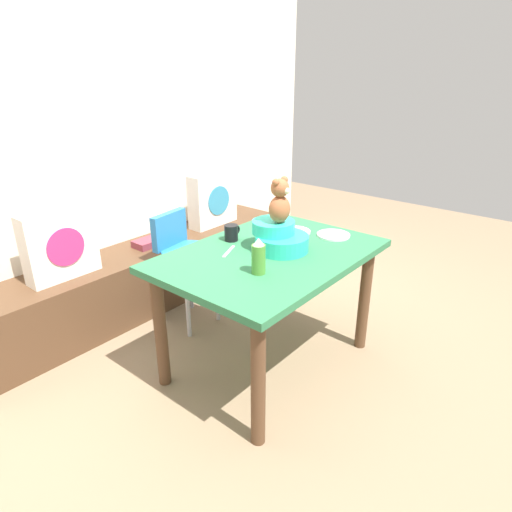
{
  "coord_description": "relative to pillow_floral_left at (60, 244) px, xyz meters",
  "views": [
    {
      "loc": [
        -1.8,
        -1.39,
        1.68
      ],
      "look_at": [
        0.0,
        0.1,
        0.69
      ],
      "focal_mm": 31.17,
      "sensor_mm": 36.0,
      "label": 1
    }
  ],
  "objects": [
    {
      "name": "ground_plane",
      "position": [
        0.61,
        -1.17,
        -0.68
      ],
      "size": [
        8.0,
        8.0,
        0.0
      ],
      "primitive_type": "plane",
      "color": "#8C7256"
    },
    {
      "name": "back_wall",
      "position": [
        0.61,
        0.29,
        0.62
      ],
      "size": [
        4.4,
        0.1,
        2.6
      ],
      "primitive_type": "cube",
      "color": "silver",
      "rests_on": "ground_plane"
    },
    {
      "name": "window_bench",
      "position": [
        0.61,
        0.02,
        -0.45
      ],
      "size": [
        2.6,
        0.44,
        0.46
      ],
      "primitive_type": "cube",
      "color": "brown",
      "rests_on": "ground_plane"
    },
    {
      "name": "pillow_floral_left",
      "position": [
        0.0,
        0.0,
        0.0
      ],
      "size": [
        0.44,
        0.15,
        0.44
      ],
      "color": "white",
      "rests_on": "window_bench"
    },
    {
      "name": "pillow_floral_right",
      "position": [
        1.34,
        0.0,
        0.0
      ],
      "size": [
        0.44,
        0.15,
        0.44
      ],
      "color": "white",
      "rests_on": "window_bench"
    },
    {
      "name": "book_stack",
      "position": [
        0.66,
        0.02,
        -0.19
      ],
      "size": [
        0.2,
        0.14,
        0.05
      ],
      "primitive_type": "cube",
      "color": "brown",
      "rests_on": "window_bench"
    },
    {
      "name": "dining_table",
      "position": [
        0.61,
        -1.17,
        -0.05
      ],
      "size": [
        1.23,
        0.88,
        0.74
      ],
      "color": "#2D7247",
      "rests_on": "ground_plane"
    },
    {
      "name": "highchair",
      "position": [
        0.64,
        -0.42,
        -0.16
      ],
      "size": [
        0.36,
        0.48,
        0.79
      ],
      "color": "#2672B2",
      "rests_on": "ground_plane"
    },
    {
      "name": "infant_seat_teal",
      "position": [
        0.68,
        -1.18,
        0.13
      ],
      "size": [
        0.3,
        0.33,
        0.16
      ],
      "color": "#2BCAAF",
      "rests_on": "dining_table"
    },
    {
      "name": "teddy_bear",
      "position": [
        0.68,
        -1.18,
        0.34
      ],
      "size": [
        0.13,
        0.12,
        0.25
      ],
      "color": "#A25B37",
      "rests_on": "infant_seat_teal"
    },
    {
      "name": "ketchup_bottle",
      "position": [
        0.36,
        -1.29,
        0.15
      ],
      "size": [
        0.07,
        0.07,
        0.18
      ],
      "color": "#4C8C33",
      "rests_on": "dining_table"
    },
    {
      "name": "coffee_mug",
      "position": [
        0.61,
        -0.88,
        0.11
      ],
      "size": [
        0.12,
        0.08,
        0.09
      ],
      "color": "black",
      "rests_on": "dining_table"
    },
    {
      "name": "dinner_plate_near",
      "position": [
        1.06,
        -1.31,
        0.07
      ],
      "size": [
        0.2,
        0.2,
        0.01
      ],
      "primitive_type": "cylinder",
      "color": "white",
      "rests_on": "dining_table"
    },
    {
      "name": "dinner_plate_far",
      "position": [
        0.96,
        -1.09,
        0.07
      ],
      "size": [
        0.2,
        0.2,
        0.01
      ],
      "primitive_type": "cylinder",
      "color": "white",
      "rests_on": "dining_table"
    },
    {
      "name": "table_fork",
      "position": [
        0.47,
        -0.99,
        0.06
      ],
      "size": [
        0.16,
        0.08,
        0.01
      ],
      "primitive_type": "cube",
      "rotation": [
        0.0,
        0.0,
        1.98
      ],
      "color": "silver",
      "rests_on": "dining_table"
    }
  ]
}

